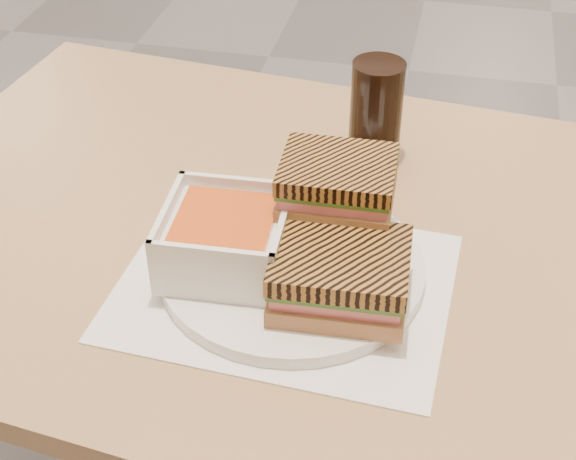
% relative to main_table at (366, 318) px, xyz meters
% --- Properties ---
extents(main_table, '(1.27, 0.83, 0.75)m').
position_rel_main_table_xyz_m(main_table, '(0.00, 0.00, 0.00)').
color(main_table, '#9E784E').
rests_on(main_table, ground).
extents(tray_liner, '(0.36, 0.29, 0.00)m').
position_rel_main_table_xyz_m(tray_liner, '(-0.08, -0.09, 0.11)').
color(tray_liner, white).
rests_on(tray_liner, main_table).
extents(plate, '(0.28, 0.28, 0.02)m').
position_rel_main_table_xyz_m(plate, '(-0.08, -0.07, 0.12)').
color(plate, white).
rests_on(plate, tray_liner).
extents(soup_bowl, '(0.13, 0.13, 0.07)m').
position_rel_main_table_xyz_m(soup_bowl, '(-0.14, -0.08, 0.16)').
color(soup_bowl, white).
rests_on(soup_bowl, plate).
extents(panini_lower, '(0.14, 0.12, 0.06)m').
position_rel_main_table_xyz_m(panini_lower, '(-0.02, -0.11, 0.16)').
color(panini_lower, '#B67E50').
rests_on(panini_lower, plate).
extents(panini_upper, '(0.12, 0.10, 0.05)m').
position_rel_main_table_xyz_m(panini_upper, '(-0.04, -0.02, 0.21)').
color(panini_upper, '#B67E50').
rests_on(panini_upper, panini_lower).
extents(cola_glass, '(0.06, 0.06, 0.14)m').
position_rel_main_table_xyz_m(cola_glass, '(-0.02, 0.17, 0.18)').
color(cola_glass, black).
rests_on(cola_glass, main_table).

